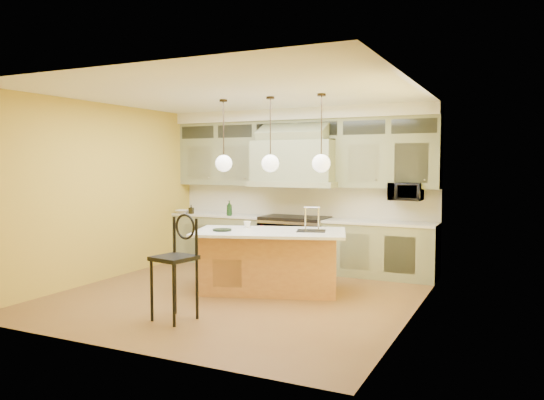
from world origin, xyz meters
The scene contains 18 objects.
floor centered at (0.00, 0.00, 0.00)m, with size 5.00×5.00×0.00m, color brown.
ceiling centered at (0.00, 0.00, 2.90)m, with size 5.00×5.00×0.00m, color white.
wall_back centered at (0.00, 2.50, 1.45)m, with size 5.00×5.00×0.00m, color gold.
wall_front centered at (0.00, -2.50, 1.45)m, with size 5.00×5.00×0.00m, color gold.
wall_left centered at (-2.50, 0.00, 1.45)m, with size 5.00×5.00×0.00m, color gold.
wall_right centered at (2.50, 0.00, 1.45)m, with size 5.00×5.00×0.00m, color gold.
back_cabinetry centered at (0.00, 2.23, 1.43)m, with size 5.00×0.77×2.90m.
range centered at (0.00, 2.14, 0.49)m, with size 1.20×0.74×0.96m.
kitchen_island centered at (0.32, 0.45, 0.47)m, with size 2.48×1.82×1.35m.
counter_stool centered at (-0.10, -1.35, 0.75)m, with size 0.53×0.53×1.30m.
microwave centered at (1.95, 2.25, 1.45)m, with size 0.54×0.37×0.30m, color black.
oil_bottle_a centered at (-1.24, 1.92, 1.08)m, with size 0.11×0.11×0.29m, color #143316.
oil_bottle_b centered at (-2.10, 1.92, 1.03)m, with size 0.08×0.08×0.18m, color black.
fruit_bowl centered at (-2.30, 1.92, 0.97)m, with size 0.27×0.27×0.07m, color silver.
cup centered at (-0.14, 0.58, 0.97)m, with size 0.11×0.11×0.10m, color white.
pendant_left centered at (-0.48, 0.45, 1.95)m, with size 0.26×0.26×1.11m.
pendant_center centered at (0.32, 0.45, 1.95)m, with size 0.26×0.26×1.11m.
pendant_right centered at (1.12, 0.45, 1.95)m, with size 0.26×0.26×1.11m.
Camera 1 is at (3.72, -6.64, 1.93)m, focal length 35.00 mm.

